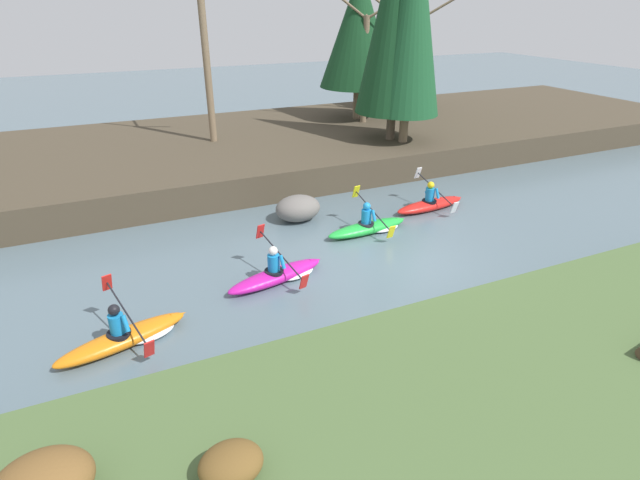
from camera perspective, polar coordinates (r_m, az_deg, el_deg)
name	(u,v)px	position (r m, az deg, el deg)	size (l,w,h in m)	color
ground_plane	(394,264)	(13.54, 8.47, -2.74)	(90.00, 90.00, 0.00)	slate
riverbank_near	(578,394)	(9.87, 27.43, -15.34)	(44.00, 6.07, 0.76)	#4C6638
riverbank_far	(265,147)	(22.51, -6.36, 10.54)	(44.00, 10.71, 1.07)	#473D2D
conifer_tree_left	(398,11)	(21.08, 8.89, 24.41)	(3.06, 3.06, 8.71)	brown
conifer_tree_mid_left	(412,16)	(20.73, 10.46, 23.86)	(2.63, 2.63, 8.41)	#7A664C
conifer_tree_centre	(359,29)	(24.98, 4.49, 22.88)	(3.63, 3.63, 6.65)	#7A664C
conifer_tree_mid_right	(396,20)	(28.60, 8.67, 23.57)	(3.51, 3.51, 7.19)	#7A664C
bare_tree_upstream	(206,50)	(21.16, -12.91, 20.44)	(4.15, 4.10, 7.58)	#7A664C
bare_tree_mid_upstream	(365,57)	(24.39, 5.19, 20.10)	(3.45, 3.41, 6.25)	#7A664C
bare_tree_mid_downstream	(406,58)	(26.51, 9.81, 19.81)	(3.19, 3.16, 5.76)	#7A664C
shrub_clump_second	(231,464)	(7.16, -10.14, -23.88)	(0.86, 0.71, 0.46)	brown
kayaker_lead	(431,203)	(17.20, 12.53, 4.10)	(2.79, 2.07, 1.20)	red
kayaker_middle	(370,226)	(15.20, 5.79, 1.57)	(2.79, 2.07, 1.20)	green
kayaker_trailing	(280,273)	(12.58, -4.61, -3.84)	(2.78, 2.05, 1.20)	#C61999
kayaker_far_back	(128,335)	(11.12, -21.09, -10.12)	(2.77, 2.03, 1.20)	orange
boulder_midstream	(298,208)	(15.90, -2.54, 3.65)	(1.46, 1.14, 0.82)	slate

